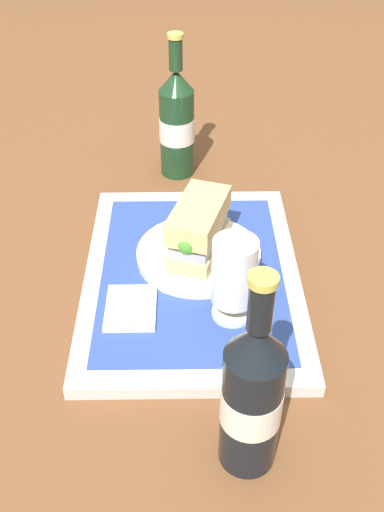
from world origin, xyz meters
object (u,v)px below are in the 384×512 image
(beer_bottle, at_px, (252,396))
(sandwich, at_px, (198,229))
(plate, at_px, (198,254))
(second_bottle, at_px, (177,122))
(beer_glass, at_px, (234,277))

(beer_bottle, bearing_deg, sandwich, -171.63)
(plate, xyz_separation_m, second_bottle, (-0.29, -0.03, 0.08))
(beer_glass, bearing_deg, second_bottle, -169.58)
(sandwich, distance_m, beer_bottle, 0.33)
(beer_glass, distance_m, second_bottle, 0.43)
(sandwich, height_order, beer_glass, beer_glass)
(beer_glass, xyz_separation_m, second_bottle, (-0.42, -0.08, 0.02))
(beer_glass, xyz_separation_m, beer_bottle, (0.20, 0.00, 0.02))
(plate, height_order, beer_glass, beer_glass)
(beer_bottle, distance_m, second_bottle, 0.63)
(sandwich, height_order, beer_bottle, beer_bottle)
(plate, distance_m, beer_bottle, 0.34)
(beer_bottle, bearing_deg, beer_glass, -178.96)
(sandwich, distance_m, beer_glass, 0.13)
(plate, bearing_deg, sandwich, -18.34)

